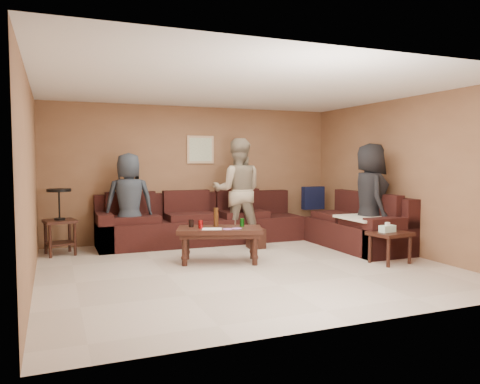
{
  "coord_description": "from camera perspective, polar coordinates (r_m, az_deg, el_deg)",
  "views": [
    {
      "loc": [
        -2.51,
        -6.0,
        1.52
      ],
      "look_at": [
        0.25,
        0.85,
        1.0
      ],
      "focal_mm": 35.0,
      "sensor_mm": 36.0,
      "label": 1
    }
  ],
  "objects": [
    {
      "name": "wall_art",
      "position": [
        8.87,
        -4.85,
        5.17
      ],
      "size": [
        0.52,
        0.04,
        0.52
      ],
      "color": "tan",
      "rests_on": "ground"
    },
    {
      "name": "person_left",
      "position": [
        8.03,
        -13.35,
        -1.13
      ],
      "size": [
        0.81,
        0.54,
        1.63
      ],
      "primitive_type": "imported",
      "rotation": [
        0.0,
        0.0,
        3.11
      ],
      "color": "#29303A",
      "rests_on": "ground"
    },
    {
      "name": "end_table_left",
      "position": [
        7.95,
        -21.13,
        -3.24
      ],
      "size": [
        0.54,
        0.54,
        1.05
      ],
      "rotation": [
        0.0,
        0.0,
        0.19
      ],
      "color": "#321710",
      "rests_on": "ground"
    },
    {
      "name": "room",
      "position": [
        6.5,
        0.76,
        5.29
      ],
      "size": [
        5.6,
        5.5,
        2.5
      ],
      "color": "beige",
      "rests_on": "ground"
    },
    {
      "name": "person_middle",
      "position": [
        8.43,
        -0.29,
        0.12
      ],
      "size": [
        1.1,
        0.98,
        1.89
      ],
      "primitive_type": "imported",
      "rotation": [
        0.0,
        0.0,
        2.81
      ],
      "color": "gray",
      "rests_on": "ground"
    },
    {
      "name": "sectional_sofa",
      "position": [
        8.3,
        1.9,
        -4.25
      ],
      "size": [
        4.65,
        2.9,
        0.97
      ],
      "color": "black",
      "rests_on": "ground"
    },
    {
      "name": "person_right",
      "position": [
        7.95,
        15.58,
        -0.67
      ],
      "size": [
        0.81,
        1.0,
        1.78
      ],
      "primitive_type": "imported",
      "rotation": [
        0.0,
        0.0,
        1.25
      ],
      "color": "black",
      "rests_on": "ground"
    },
    {
      "name": "side_table_right",
      "position": [
        7.17,
        17.77,
        -5.15
      ],
      "size": [
        0.62,
        0.54,
        0.61
      ],
      "rotation": [
        0.0,
        0.0,
        0.15
      ],
      "color": "#321710",
      "rests_on": "ground"
    },
    {
      "name": "waste_bin",
      "position": [
        8.04,
        1.96,
        -5.66
      ],
      "size": [
        0.3,
        0.3,
        0.33
      ],
      "primitive_type": "cube",
      "rotation": [
        0.0,
        0.0,
        -0.09
      ],
      "color": "#321710",
      "rests_on": "ground"
    },
    {
      "name": "coffee_table",
      "position": [
        6.91,
        -2.51,
        -5.02
      ],
      "size": [
        1.36,
        0.99,
        0.79
      ],
      "rotation": [
        0.0,
        0.0,
        -0.34
      ],
      "color": "#321710",
      "rests_on": "ground"
    }
  ]
}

